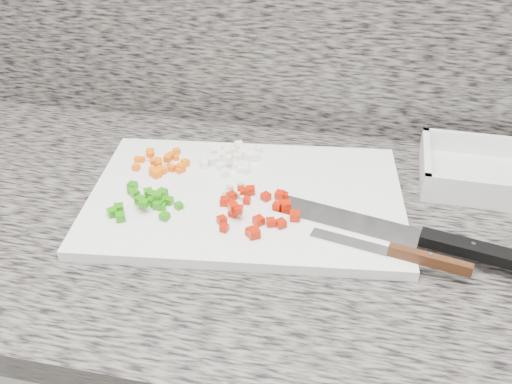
# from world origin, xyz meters

# --- Properties ---
(countertop) EXTENTS (3.96, 0.64, 0.04)m
(countertop) POSITION_xyz_m (0.00, 1.44, 0.88)
(countertop) COLOR #635E57
(countertop) RESTS_ON cabinet
(cutting_board) EXTENTS (0.52, 0.38, 0.02)m
(cutting_board) POSITION_xyz_m (-0.02, 1.47, 0.91)
(cutting_board) COLOR white
(cutting_board) RESTS_ON countertop
(carrot_pile) EXTENTS (0.10, 0.10, 0.02)m
(carrot_pile) POSITION_xyz_m (-0.18, 1.52, 0.92)
(carrot_pile) COLOR #FF6605
(carrot_pile) RESTS_ON cutting_board
(onion_pile) EXTENTS (0.10, 0.11, 0.02)m
(onion_pile) POSITION_xyz_m (-0.07, 1.57, 0.92)
(onion_pile) COLOR white
(onion_pile) RESTS_ON cutting_board
(green_pepper_pile) EXTENTS (0.11, 0.10, 0.02)m
(green_pepper_pile) POSITION_xyz_m (-0.16, 1.41, 0.92)
(green_pepper_pile) COLOR #23810B
(green_pepper_pile) RESTS_ON cutting_board
(red_pepper_pile) EXTENTS (0.13, 0.12, 0.02)m
(red_pepper_pile) POSITION_xyz_m (0.00, 1.43, 0.92)
(red_pepper_pile) COLOR #B31702
(red_pepper_pile) RESTS_ON cutting_board
(garlic_pile) EXTENTS (0.05, 0.04, 0.01)m
(garlic_pile) POSITION_xyz_m (-0.04, 1.47, 0.92)
(garlic_pile) COLOR beige
(garlic_pile) RESTS_ON cutting_board
(chef_knife) EXTENTS (0.35, 0.11, 0.02)m
(chef_knife) POSITION_xyz_m (0.25, 1.41, 0.92)
(chef_knife) COLOR silver
(chef_knife) RESTS_ON cutting_board
(paring_knife) EXTENTS (0.22, 0.06, 0.02)m
(paring_knife) POSITION_xyz_m (0.22, 1.37, 0.92)
(paring_knife) COLOR silver
(paring_knife) RESTS_ON cutting_board
(tray) EXTENTS (0.23, 0.17, 0.05)m
(tray) POSITION_xyz_m (0.36, 1.62, 0.92)
(tray) COLOR silver
(tray) RESTS_ON countertop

